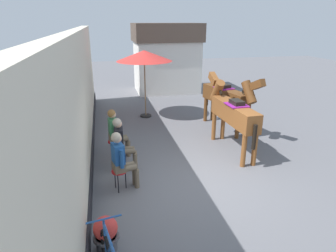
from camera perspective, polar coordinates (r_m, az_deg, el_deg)
The scene contains 11 objects.
ground_plane at distance 9.72m, azimuth 0.00°, elevation -2.17°, with size 40.00×40.00×0.00m, color slate.
pub_facade_wall at distance 7.62m, azimuth -16.51°, elevation 3.01°, with size 0.34×14.00×3.40m.
distant_cottage at distance 15.99m, azimuth -0.33°, elevation 13.15°, with size 3.40×2.60×3.50m.
seated_visitor_near at distance 6.59m, azimuth -9.02°, elevation -6.12°, with size 0.61×0.48×1.39m.
seated_visitor_middle at distance 7.45m, azimuth -8.94°, elevation -2.98°, with size 0.61×0.49×1.39m.
seated_visitor_far at distance 8.20m, azimuth -10.05°, elevation -0.90°, with size 0.61×0.49×1.39m.
saddled_horse_near at distance 8.62m, azimuth 12.25°, elevation 2.65°, with size 0.53×3.00×2.06m.
saddled_horse_far at distance 10.28m, azimuth 11.38°, elevation 5.46°, with size 0.92×2.96×2.06m.
flower_planter_near at distance 5.24m, azimuth -11.89°, elevation -19.63°, with size 0.43×0.43×0.64m.
cafe_parasol at distance 11.36m, azimuth -4.60°, elevation 13.28°, with size 2.10×2.10×2.58m.
satchel_bag at distance 9.19m, azimuth -9.86°, elevation -3.12°, with size 0.28×0.12×0.20m, color black.
Camera 1 is at (-1.95, -5.80, 3.62)m, focal length 31.60 mm.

